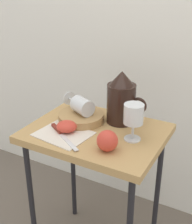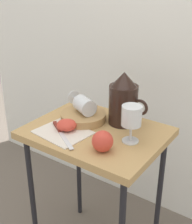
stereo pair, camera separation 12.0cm
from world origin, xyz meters
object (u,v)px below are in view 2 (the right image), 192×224
apple_half_right (67,125)px  knife (60,131)px  pitcher (123,103)px  apple_half_left (66,125)px  wine_glass_tipped_near (84,105)px  wine_glass_upright (131,118)px  table (96,146)px  apple_whole (103,141)px  basket_tray (83,117)px

apple_half_right → knife: 0.04m
pitcher → apple_half_left: (-0.15, -0.19, -0.06)m
wine_glass_tipped_near → apple_half_left: size_ratio=2.16×
pitcher → wine_glass_upright: pitcher is taller
table → wine_glass_upright: (0.16, -0.00, 0.17)m
wine_glass_upright → apple_whole: wine_glass_upright is taller
wine_glass_upright → apple_half_left: 0.27m
basket_tray → apple_whole: (0.20, -0.16, 0.02)m
apple_half_right → knife: size_ratio=0.39×
table → pitcher: pitcher is taller
table → knife: size_ratio=3.43×
table → apple_half_left: size_ratio=8.79×
apple_half_left → wine_glass_upright: bearing=15.6°
table → knife: (-0.10, -0.10, 0.08)m
wine_glass_tipped_near → apple_half_right: wine_glass_tipped_near is taller
table → wine_glass_tipped_near: 0.18m
apple_half_left → knife: 0.03m
apple_half_right → knife: apple_half_right is taller
basket_tray → apple_half_left: 0.11m
knife → apple_half_right: bearing=69.5°
table → apple_half_right: 0.15m
basket_tray → wine_glass_tipped_near: size_ratio=1.17×
table → apple_whole: bearing=-46.7°
basket_tray → wine_glass_upright: wine_glass_upright is taller
pitcher → apple_half_right: size_ratio=2.89×
basket_tray → wine_glass_upright: 0.27m
wine_glass_upright → wine_glass_tipped_near: (-0.25, 0.05, -0.03)m
table → apple_half_right: (-0.09, -0.07, 0.10)m
basket_tray → apple_half_right: apple_half_right is taller
table → apple_half_left: 0.16m
pitcher → wine_glass_tipped_near: pitcher is taller
basket_tray → apple_whole: 0.26m
wine_glass_tipped_near → table: bearing=-26.2°
wine_glass_upright → apple_whole: size_ratio=1.88×
table → apple_whole: 0.20m
apple_whole → knife: (-0.21, 0.01, -0.03)m
apple_half_right → apple_whole: apple_whole is taller
basket_tray → knife: bearing=-93.5°
pitcher → wine_glass_tipped_near: 0.17m
apple_whole → wine_glass_upright: bearing=66.6°
basket_tray → apple_half_left: bearing=-90.4°
wine_glass_upright → pitcher: bearing=130.9°
basket_tray → pitcher: 0.18m
table → wine_glass_upright: wine_glass_upright is taller
wine_glass_upright → knife: bearing=-159.0°
basket_tray → apple_half_left: (-0.00, -0.11, 0.01)m
table → wine_glass_tipped_near: bearing=153.8°
wine_glass_tipped_near → apple_half_left: bearing=-91.1°
basket_tray → wine_glass_tipped_near: wine_glass_tipped_near is taller
table → wine_glass_tipped_near: (-0.09, 0.05, 0.15)m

